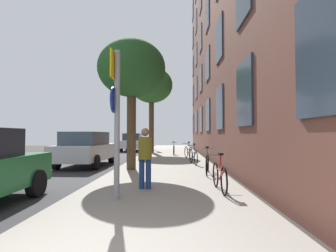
{
  "coord_description": "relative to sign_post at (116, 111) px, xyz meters",
  "views": [
    {
      "loc": [
        1.39,
        -1.6,
        1.48
      ],
      "look_at": [
        1.04,
        13.47,
        1.99
      ],
      "focal_mm": 28.63,
      "sensor_mm": 36.0,
      "label": 1
    }
  ],
  "objects": [
    {
      "name": "tree_far",
      "position": [
        -0.53,
        15.2,
        3.36
      ],
      "size": [
        3.32,
        3.32,
        6.72
      ],
      "color": "#4C3823",
      "rests_on": "sidewalk"
    },
    {
      "name": "car_1",
      "position": [
        -2.91,
        6.92,
        -1.16
      ],
      "size": [
        2.04,
        4.51,
        1.62
      ],
      "color": "#B7B7BC",
      "rests_on": "road_asphalt"
    },
    {
      "name": "tree_near",
      "position": [
        -0.45,
        4.93,
        2.12
      ],
      "size": [
        2.72,
        2.72,
        5.22
      ],
      "color": "#4C3823",
      "rests_on": "sidewalk"
    },
    {
      "name": "bicycle_4",
      "position": [
        1.24,
        12.84,
        -1.52
      ],
      "size": [
        0.42,
        1.72,
        0.93
      ],
      "color": "black",
      "rests_on": "sidewalk"
    },
    {
      "name": "road_asphalt",
      "position": [
        -4.63,
        10.85,
        -2.0
      ],
      "size": [
        7.0,
        38.0,
        0.01
      ],
      "primitive_type": "cube",
      "color": "#2D2D30",
      "rests_on": "ground"
    },
    {
      "name": "bicycle_0",
      "position": [
        2.37,
        0.84,
        -1.52
      ],
      "size": [
        0.42,
        1.68,
        0.95
      ],
      "color": "black",
      "rests_on": "sidewalk"
    },
    {
      "name": "car_2",
      "position": [
        -2.57,
        19.1,
        -1.16
      ],
      "size": [
        1.86,
        4.48,
        1.62
      ],
      "color": "silver",
      "rests_on": "road_asphalt"
    },
    {
      "name": "building_facade",
      "position": [
        3.56,
        10.35,
        7.73
      ],
      "size": [
        0.56,
        27.0,
        19.44
      ],
      "color": "brown",
      "rests_on": "ground"
    },
    {
      "name": "ground_plane",
      "position": [
        -2.53,
        10.85,
        -2.0
      ],
      "size": [
        41.8,
        41.8,
        0.0
      ],
      "primitive_type": "plane",
      "color": "#332D28"
    },
    {
      "name": "bicycle_1",
      "position": [
        2.44,
        3.84,
        -1.5
      ],
      "size": [
        0.47,
        1.74,
        0.98
      ],
      "color": "black",
      "rests_on": "sidewalk"
    },
    {
      "name": "sidewalk",
      "position": [
        0.97,
        10.85,
        -1.94
      ],
      "size": [
        4.2,
        38.0,
        0.12
      ],
      "primitive_type": "cube",
      "color": "gray",
      "rests_on": "ground"
    },
    {
      "name": "bicycle_3",
      "position": [
        2.08,
        9.84,
        -1.5
      ],
      "size": [
        0.51,
        1.64,
        0.98
      ],
      "color": "black",
      "rests_on": "sidewalk"
    },
    {
      "name": "traffic_light",
      "position": [
        -0.82,
        19.16,
        0.78
      ],
      "size": [
        0.43,
        0.24,
        3.9
      ],
      "color": "black",
      "rests_on": "sidewalk"
    },
    {
      "name": "bicycle_2",
      "position": [
        2.16,
        6.84,
        -1.5
      ],
      "size": [
        0.42,
        1.74,
        0.98
      ],
      "color": "black",
      "rests_on": "sidewalk"
    },
    {
      "name": "sign_post",
      "position": [
        0.0,
        0.0,
        0.0
      ],
      "size": [
        0.16,
        0.6,
        3.21
      ],
      "color": "gray",
      "rests_on": "sidewalk"
    },
    {
      "name": "pedestrian_0",
      "position": [
        0.52,
        1.07,
        -1.0
      ],
      "size": [
        0.49,
        0.49,
        1.54
      ],
      "color": "navy",
      "rests_on": "sidewalk"
    }
  ]
}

